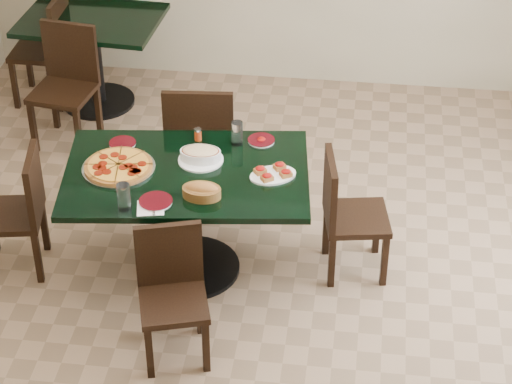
# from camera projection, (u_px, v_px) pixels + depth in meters

# --- Properties ---
(floor) EXTENTS (5.50, 5.50, 0.00)m
(floor) POSITION_uv_depth(u_px,v_px,m) (248.00, 290.00, 6.19)
(floor) COLOR #85684C
(floor) RESTS_ON ground
(room_shell) EXTENTS (5.50, 5.50, 5.50)m
(room_shell) POSITION_uv_depth(u_px,v_px,m) (429.00, 7.00, 6.81)
(room_shell) COLOR white
(room_shell) RESTS_ON floor
(main_table) EXTENTS (1.55, 1.09, 0.75)m
(main_table) POSITION_uv_depth(u_px,v_px,m) (187.00, 196.00, 6.02)
(main_table) COLOR black
(main_table) RESTS_ON floor
(back_table) EXTENTS (1.11, 0.84, 0.75)m
(back_table) POSITION_uv_depth(u_px,v_px,m) (93.00, 44.00, 7.77)
(back_table) COLOR black
(back_table) RESTS_ON floor
(chair_far) EXTENTS (0.49, 0.49, 0.97)m
(chair_far) POSITION_uv_depth(u_px,v_px,m) (201.00, 140.00, 6.59)
(chair_far) COLOR black
(chair_far) RESTS_ON floor
(chair_near) EXTENTS (0.46, 0.46, 0.80)m
(chair_near) POSITION_uv_depth(u_px,v_px,m) (172.00, 286.00, 5.54)
(chair_near) COLOR black
(chair_near) RESTS_ON floor
(chair_right) EXTENTS (0.45, 0.45, 0.83)m
(chair_right) POSITION_uv_depth(u_px,v_px,m) (345.00, 210.00, 6.09)
(chair_right) COLOR black
(chair_right) RESTS_ON floor
(chair_left) EXTENTS (0.45, 0.45, 0.83)m
(chair_left) POSITION_uv_depth(u_px,v_px,m) (21.00, 207.00, 6.12)
(chair_left) COLOR black
(chair_left) RESTS_ON floor
(back_chair_near) EXTENTS (0.48, 0.48, 0.91)m
(back_chair_near) POSITION_uv_depth(u_px,v_px,m) (67.00, 78.00, 7.36)
(back_chair_near) COLOR black
(back_chair_near) RESTS_ON floor
(back_chair_left) EXTENTS (0.42, 0.42, 0.90)m
(back_chair_left) POSITION_uv_depth(u_px,v_px,m) (49.00, 43.00, 7.84)
(back_chair_left) COLOR black
(back_chair_left) RESTS_ON floor
(pepperoni_pizza) EXTENTS (0.44, 0.44, 0.04)m
(pepperoni_pizza) POSITION_uv_depth(u_px,v_px,m) (118.00, 166.00, 5.93)
(pepperoni_pizza) COLOR silver
(pepperoni_pizza) RESTS_ON main_table
(lasagna_casserole) EXTENTS (0.27, 0.27, 0.09)m
(lasagna_casserole) POSITION_uv_depth(u_px,v_px,m) (200.00, 154.00, 5.99)
(lasagna_casserole) COLOR white
(lasagna_casserole) RESTS_ON main_table
(bread_basket) EXTENTS (0.23, 0.17, 0.10)m
(bread_basket) POSITION_uv_depth(u_px,v_px,m) (202.00, 191.00, 5.69)
(bread_basket) COLOR brown
(bread_basket) RESTS_ON main_table
(bruschetta_platter) EXTENTS (0.34, 0.30, 0.05)m
(bruschetta_platter) POSITION_uv_depth(u_px,v_px,m) (273.00, 173.00, 5.86)
(bruschetta_platter) COLOR white
(bruschetta_platter) RESTS_ON main_table
(side_plate_near) EXTENTS (0.19, 0.19, 0.02)m
(side_plate_near) POSITION_uv_depth(u_px,v_px,m) (156.00, 201.00, 5.66)
(side_plate_near) COLOR white
(side_plate_near) RESTS_ON main_table
(side_plate_far_r) EXTENTS (0.17, 0.17, 0.03)m
(side_plate_far_r) POSITION_uv_depth(u_px,v_px,m) (261.00, 140.00, 6.19)
(side_plate_far_r) COLOR white
(side_plate_far_r) RESTS_ON main_table
(side_plate_far_l) EXTENTS (0.17, 0.17, 0.02)m
(side_plate_far_l) POSITION_uv_depth(u_px,v_px,m) (123.00, 143.00, 6.16)
(side_plate_far_l) COLOR white
(side_plate_far_l) RESTS_ON main_table
(napkin_setting) EXTENTS (0.18, 0.18, 0.01)m
(napkin_setting) POSITION_uv_depth(u_px,v_px,m) (151.00, 208.00, 5.61)
(napkin_setting) COLOR white
(napkin_setting) RESTS_ON main_table
(water_glass_a) EXTENTS (0.07, 0.07, 0.15)m
(water_glass_a) POSITION_uv_depth(u_px,v_px,m) (237.00, 133.00, 6.13)
(water_glass_a) COLOR white
(water_glass_a) RESTS_ON main_table
(water_glass_b) EXTENTS (0.08, 0.08, 0.16)m
(water_glass_b) POSITION_uv_depth(u_px,v_px,m) (124.00, 197.00, 5.56)
(water_glass_b) COLOR white
(water_glass_b) RESTS_ON main_table
(pepper_shaker) EXTENTS (0.05, 0.05, 0.08)m
(pepper_shaker) POSITION_uv_depth(u_px,v_px,m) (198.00, 134.00, 6.18)
(pepper_shaker) COLOR red
(pepper_shaker) RESTS_ON main_table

